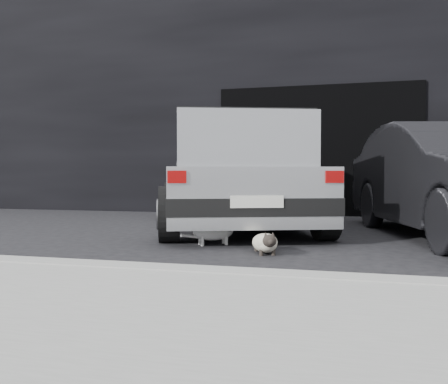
# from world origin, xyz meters

# --- Properties ---
(ground) EXTENTS (80.00, 80.00, 0.00)m
(ground) POSITION_xyz_m (0.00, 0.00, 0.00)
(ground) COLOR black
(ground) RESTS_ON ground
(building_facade) EXTENTS (34.00, 4.00, 5.00)m
(building_facade) POSITION_xyz_m (1.00, 6.00, 2.50)
(building_facade) COLOR black
(building_facade) RESTS_ON ground
(garage_opening) EXTENTS (4.00, 0.10, 2.60)m
(garage_opening) POSITION_xyz_m (1.00, 3.99, 1.30)
(garage_opening) COLOR black
(garage_opening) RESTS_ON ground
(curb) EXTENTS (18.00, 0.25, 0.12)m
(curb) POSITION_xyz_m (1.00, -2.60, 0.06)
(curb) COLOR gray
(curb) RESTS_ON ground
(sidewalk) EXTENTS (18.00, 2.20, 0.11)m
(sidewalk) POSITION_xyz_m (1.00, -3.80, 0.06)
(sidewalk) COLOR gray
(sidewalk) RESTS_ON ground
(silver_hatchback) EXTENTS (3.45, 4.88, 1.65)m
(silver_hatchback) POSITION_xyz_m (-0.04, 1.21, 0.90)
(silver_hatchback) COLOR #ADAFB1
(silver_hatchback) RESTS_ON ground
(cat_siamese) EXTENTS (0.41, 0.69, 0.26)m
(cat_siamese) POSITION_xyz_m (0.87, -1.07, 0.12)
(cat_siamese) COLOR beige
(cat_siamese) RESTS_ON ground
(cat_white) EXTENTS (0.63, 0.48, 0.34)m
(cat_white) POSITION_xyz_m (0.18, -0.55, 0.16)
(cat_white) COLOR silver
(cat_white) RESTS_ON ground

